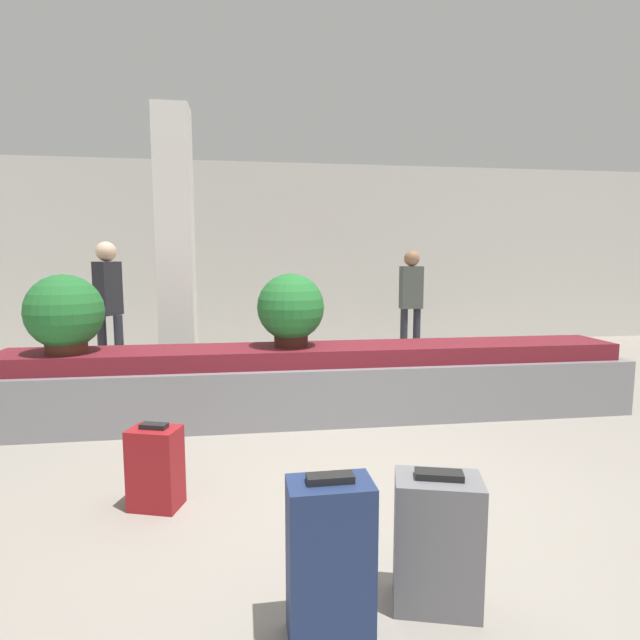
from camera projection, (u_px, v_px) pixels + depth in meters
name	position (u px, v px, depth m)	size (l,w,h in m)	color
ground_plane	(356.00, 495.00, 3.23)	(18.00, 18.00, 0.00)	gray
back_wall	(286.00, 255.00, 8.88)	(18.00, 0.06, 3.20)	beige
carousel	(320.00, 383.00, 4.82)	(6.08, 0.78, 0.70)	gray
pillar	(176.00, 252.00, 5.66)	(0.39, 0.39, 3.20)	silver
suitcase_0	(437.00, 542.00, 2.17)	(0.42, 0.33, 0.62)	slate
suitcase_1	(156.00, 468.00, 3.05)	(0.34, 0.28, 0.53)	maroon
suitcase_3	(330.00, 560.00, 1.98)	(0.34, 0.21, 0.69)	navy
potted_plant_0	(65.00, 314.00, 4.38)	(0.66, 0.66, 0.70)	#4C2319
potted_plant_1	(291.00, 309.00, 4.71)	(0.64, 0.64, 0.69)	#381914
traveler_0	(108.00, 298.00, 6.17)	(0.31, 0.37, 1.74)	#282833
traveler_1	(411.00, 296.00, 7.44)	(0.33, 0.23, 1.65)	#282833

